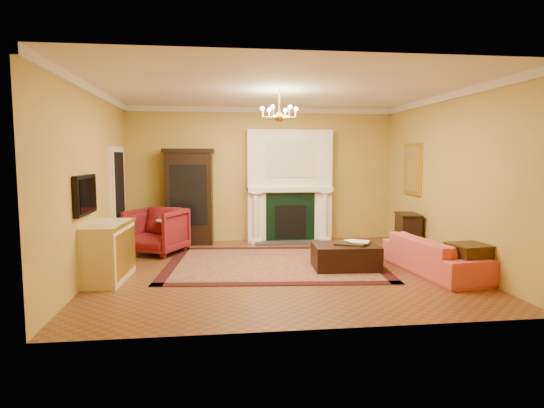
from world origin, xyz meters
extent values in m
cube|color=brown|center=(0.00, 0.00, -0.01)|extent=(6.00, 5.50, 0.02)
cube|color=silver|center=(0.00, 0.00, 3.01)|extent=(6.00, 5.50, 0.02)
cube|color=gold|center=(0.00, 2.76, 1.50)|extent=(6.00, 0.02, 3.00)
cube|color=gold|center=(0.00, -2.76, 1.50)|extent=(6.00, 0.02, 3.00)
cube|color=gold|center=(-3.01, 0.00, 1.50)|extent=(0.02, 5.50, 3.00)
cube|color=gold|center=(3.01, 0.00, 1.50)|extent=(0.02, 5.50, 3.00)
cube|color=white|center=(0.60, 2.59, 1.25)|extent=(1.90, 0.32, 2.50)
cube|color=silver|center=(0.60, 2.42, 1.85)|extent=(1.10, 0.01, 0.80)
cube|color=black|center=(0.60, 2.42, 0.55)|extent=(1.10, 0.02, 1.10)
cube|color=black|center=(0.60, 2.42, 0.45)|extent=(0.70, 0.02, 0.75)
cube|color=#333333|center=(0.60, 2.30, 0.02)|extent=(1.60, 0.50, 0.04)
cube|color=white|center=(0.60, 2.53, 1.18)|extent=(1.90, 0.44, 0.10)
cylinder|color=white|center=(-0.18, 2.41, 0.59)|extent=(0.14, 0.14, 1.18)
cylinder|color=white|center=(1.38, 2.41, 0.59)|extent=(0.14, 0.14, 1.18)
cube|color=silver|center=(0.00, 2.71, 2.94)|extent=(6.00, 0.08, 0.12)
cube|color=silver|center=(-2.96, 0.00, 2.94)|extent=(0.08, 5.50, 0.12)
cube|color=silver|center=(2.96, 0.00, 2.94)|extent=(0.08, 5.50, 0.12)
cube|color=silver|center=(-2.96, 1.70, 1.05)|extent=(0.08, 1.05, 2.10)
cube|color=black|center=(-2.92, 1.70, 1.02)|extent=(0.02, 0.85, 1.95)
cube|color=black|center=(-2.95, -0.60, 1.35)|extent=(0.08, 0.95, 0.58)
cube|color=black|center=(-2.90, -0.60, 1.35)|extent=(0.01, 0.85, 0.48)
cube|color=gold|center=(2.97, 1.40, 1.65)|extent=(0.05, 0.76, 1.05)
cube|color=white|center=(2.94, 1.40, 1.65)|extent=(0.01, 0.62, 0.90)
cylinder|color=gold|center=(0.00, 0.00, 2.80)|extent=(0.03, 0.03, 0.40)
sphere|color=gold|center=(0.00, 0.00, 2.55)|extent=(0.16, 0.16, 0.16)
sphere|color=#FFE5B2|center=(0.28, 0.00, 2.69)|extent=(0.07, 0.07, 0.07)
sphere|color=#FFE5B2|center=(0.14, 0.24, 2.69)|extent=(0.07, 0.07, 0.07)
sphere|color=#FFE5B2|center=(-0.14, 0.24, 2.69)|extent=(0.07, 0.07, 0.07)
sphere|color=#FFE5B2|center=(-0.28, 0.00, 2.69)|extent=(0.07, 0.07, 0.07)
sphere|color=#FFE5B2|center=(-0.14, -0.24, 2.69)|extent=(0.07, 0.07, 0.07)
sphere|color=#FFE5B2|center=(0.14, -0.24, 2.69)|extent=(0.07, 0.07, 0.07)
cube|color=#40100D|center=(-0.03, 0.39, 0.01)|extent=(4.04, 3.18, 0.02)
cube|color=black|center=(-1.62, 2.49, 0.99)|extent=(1.02, 0.52, 1.99)
imported|color=maroon|center=(-2.21, 1.51, 0.49)|extent=(1.26, 1.23, 0.99)
cylinder|color=black|center=(-2.05, 1.61, 0.02)|extent=(0.26, 0.26, 0.04)
cylinder|color=black|center=(-2.05, 1.61, 0.33)|extent=(0.06, 0.06, 0.59)
cylinder|color=silver|center=(-2.05, 1.61, 0.65)|extent=(0.37, 0.37, 0.03)
cube|color=beige|center=(-2.73, -0.36, 0.45)|extent=(0.65, 1.23, 0.89)
imported|color=#DC4B45|center=(2.48, -0.59, 0.40)|extent=(0.83, 2.08, 0.79)
cube|color=#3C2710|center=(2.72, -1.21, 0.28)|extent=(0.56, 0.56, 0.57)
cube|color=black|center=(2.78, 1.11, 0.37)|extent=(0.48, 0.72, 0.74)
cube|color=black|center=(1.13, -0.12, 0.22)|extent=(1.13, 0.86, 0.40)
cube|color=black|center=(1.20, -0.13, 0.44)|extent=(0.61, 0.56, 0.03)
imported|color=gray|center=(1.18, -0.15, 0.60)|extent=(0.21, 0.10, 0.29)
imported|color=gray|center=(1.30, -0.13, 0.60)|extent=(0.21, 0.12, 0.31)
cylinder|color=gray|center=(0.10, 2.53, 1.27)|extent=(0.11, 0.11, 0.09)
cone|color=#0F3819|center=(0.10, 2.53, 1.49)|extent=(0.16, 0.16, 0.34)
cylinder|color=gray|center=(1.31, 2.53, 1.28)|extent=(0.11, 0.11, 0.09)
cone|color=#0F3819|center=(1.31, 2.53, 1.49)|extent=(0.16, 0.16, 0.35)
camera|label=1|loc=(-1.06, -7.50, 1.90)|focal=30.00mm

